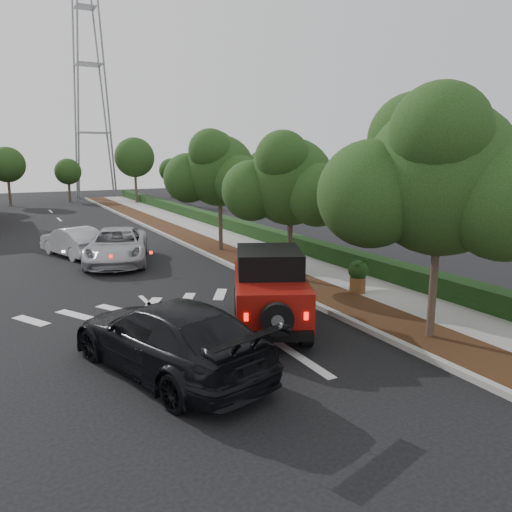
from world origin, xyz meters
TOP-DOWN VIEW (x-y plane):
  - ground at (0.00, 0.00)m, footprint 120.00×120.00m
  - curb at (4.60, 12.00)m, footprint 0.20×70.00m
  - planting_strip at (5.60, 12.00)m, footprint 1.80×70.00m
  - sidewalk at (7.50, 12.00)m, footprint 2.00×70.00m
  - hedge at (8.90, 12.00)m, footprint 0.80×70.00m
  - transmission_tower at (6.00, 48.00)m, footprint 7.00×4.00m
  - street_tree_near at (5.60, -0.50)m, footprint 3.80×3.80m
  - street_tree_mid at (5.60, 6.50)m, footprint 3.20×3.20m
  - street_tree_far at (5.60, 13.00)m, footprint 3.40×3.40m
  - red_jeep at (2.44, 2.41)m, footprint 3.35×4.46m
  - silver_suv_ahead at (0.50, 12.81)m, footprint 4.00×6.00m
  - black_suv_oncoming at (-1.00, 0.81)m, footprint 3.75×5.98m
  - silver_sedan_oncoming at (-1.00, 15.37)m, footprint 2.71×4.45m
  - terracotta_planter at (6.60, 3.68)m, footprint 0.68×0.68m

SIDE VIEW (x-z plane):
  - ground at x=0.00m, z-range 0.00..0.00m
  - transmission_tower at x=6.00m, z-range -14.00..14.00m
  - street_tree_near at x=5.60m, z-range -2.96..2.96m
  - street_tree_mid at x=5.60m, z-range -2.66..2.66m
  - street_tree_far at x=5.60m, z-range -2.81..2.81m
  - planting_strip at x=5.60m, z-range 0.00..0.12m
  - sidewalk at x=7.50m, z-range 0.00..0.12m
  - curb at x=4.60m, z-range 0.00..0.15m
  - hedge at x=8.90m, z-range 0.00..0.80m
  - silver_sedan_oncoming at x=-1.00m, z-range 0.00..1.39m
  - silver_suv_ahead at x=0.50m, z-range 0.00..1.53m
  - terracotta_planter at x=6.60m, z-range 0.21..1.39m
  - black_suv_oncoming at x=-1.00m, z-range 0.00..1.62m
  - red_jeep at x=2.44m, z-range 0.02..2.20m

